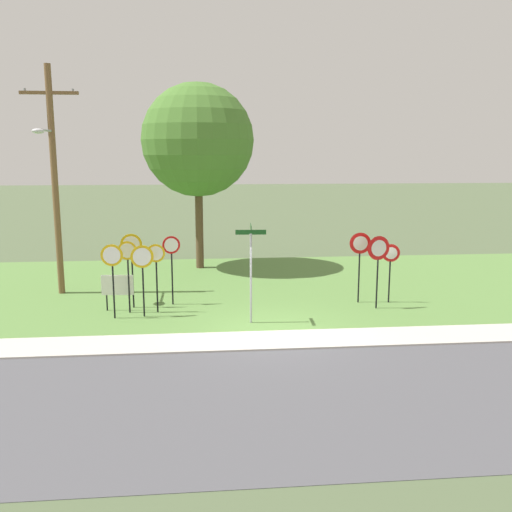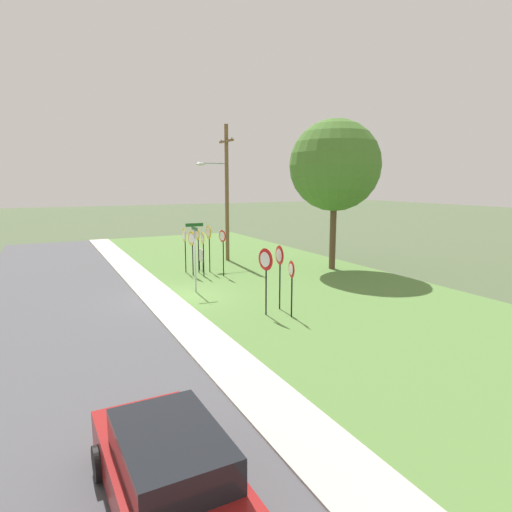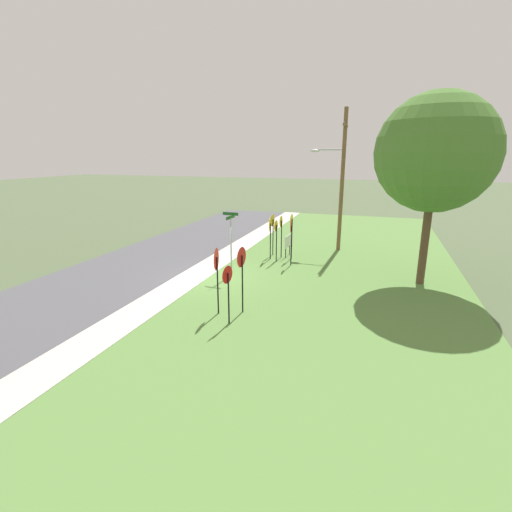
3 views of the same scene
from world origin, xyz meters
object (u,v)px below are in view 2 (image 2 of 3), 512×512
object	(u,v)px
stop_sign_far_left	(223,244)
yield_sign_near_right	(265,265)
stop_sign_near_right	(185,241)
parked_sedan_distant	(171,477)
stop_sign_center_tall	(198,241)
stop_sign_near_left	(192,243)
yield_sign_near_left	(279,262)
oak_tree_left	(335,166)
stop_sign_far_center	(209,238)
utility_pole	(225,188)
street_name_post	(195,252)
notice_board	(201,256)
yield_sign_far_left	(291,276)
stop_sign_far_right	(203,245)

from	to	relation	value
stop_sign_far_left	yield_sign_near_right	distance (m)	7.22
stop_sign_near_right	yield_sign_near_right	xyz separation A→B (m)	(8.94, 0.35, 0.13)
stop_sign_near_right	parked_sedan_distant	world-z (taller)	stop_sign_near_right
stop_sign_center_tall	yield_sign_near_right	size ratio (longest dim) A/B	0.96
stop_sign_near_right	stop_sign_near_left	bearing A→B (deg)	8.37
yield_sign_near_left	parked_sedan_distant	world-z (taller)	yield_sign_near_left
stop_sign_near_right	stop_sign_center_tall	distance (m)	0.75
yield_sign_near_left	stop_sign_near_left	bearing A→B (deg)	-166.61
stop_sign_near_right	stop_sign_center_tall	size ratio (longest dim) A/B	1.00
oak_tree_left	parked_sedan_distant	xyz separation A→B (m)	(14.41, -13.58, -5.30)
stop_sign_center_tall	yield_sign_near_left	distance (m)	8.14
stop_sign_far_center	utility_pole	size ratio (longest dim) A/B	0.31
yield_sign_near_right	street_name_post	distance (m)	4.68
yield_sign_near_right	utility_pole	xyz separation A→B (m)	(-11.50, 3.15, 2.69)
street_name_post	yield_sign_near_right	bearing A→B (deg)	18.22
stop_sign_near_left	stop_sign_far_left	distance (m)	1.67
stop_sign_near_left	notice_board	distance (m)	1.57
stop_sign_near_right	stop_sign_center_tall	world-z (taller)	stop_sign_near_right
yield_sign_near_left	yield_sign_near_right	distance (m)	0.93
yield_sign_far_left	oak_tree_left	distance (m)	10.68
stop_sign_far_left	utility_pole	size ratio (longest dim) A/B	0.29
street_name_post	notice_board	xyz separation A→B (m)	(-4.44, 1.82, -1.04)
stop_sign_near_right	oak_tree_left	world-z (taller)	oak_tree_left
oak_tree_left	yield_sign_near_left	bearing A→B (deg)	-49.81
yield_sign_near_right	street_name_post	world-z (taller)	street_name_post
yield_sign_far_left	stop_sign_center_tall	bearing A→B (deg)	-166.43
yield_sign_near_right	notice_board	xyz separation A→B (m)	(-8.95, 0.59, -1.09)
stop_sign_center_tall	oak_tree_left	size ratio (longest dim) A/B	0.29
stop_sign_far_left	stop_sign_far_right	bearing A→B (deg)	-125.47
stop_sign_near_right	yield_sign_near_left	bearing A→B (deg)	9.80
yield_sign_near_left	notice_board	world-z (taller)	yield_sign_near_left
stop_sign_far_right	yield_sign_near_right	distance (m)	7.59
stop_sign_near_left	parked_sedan_distant	xyz separation A→B (m)	(16.23, -5.68, -1.15)
yield_sign_near_left	utility_pole	xyz separation A→B (m)	(-11.09, 2.31, 2.69)
stop_sign_near_left	parked_sedan_distant	size ratio (longest dim) A/B	0.54
stop_sign_far_center	parked_sedan_distant	distance (m)	18.10
stop_sign_far_left	stop_sign_far_center	bearing A→B (deg)	-177.67
stop_sign_far_left	parked_sedan_distant	xyz separation A→B (m)	(15.36, -7.10, -1.17)
stop_sign_near_left	stop_sign_near_right	distance (m)	0.95
parked_sedan_distant	yield_sign_near_left	bearing A→B (deg)	140.48
stop_sign_center_tall	oak_tree_left	distance (m)	8.79
street_name_post	notice_board	distance (m)	4.91
yield_sign_near_left	oak_tree_left	world-z (taller)	oak_tree_left
yield_sign_far_left	stop_sign_far_right	bearing A→B (deg)	-165.80
stop_sign_far_left	yield_sign_far_left	distance (m)	7.82
stop_sign_near_left	yield_sign_far_left	distance (m)	8.73
parked_sedan_distant	utility_pole	bearing A→B (deg)	153.80
stop_sign_far_center	yield_sign_far_left	bearing A→B (deg)	-2.94
stop_sign_far_center	utility_pole	distance (m)	4.64
yield_sign_far_left	stop_sign_far_left	bearing A→B (deg)	-172.59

